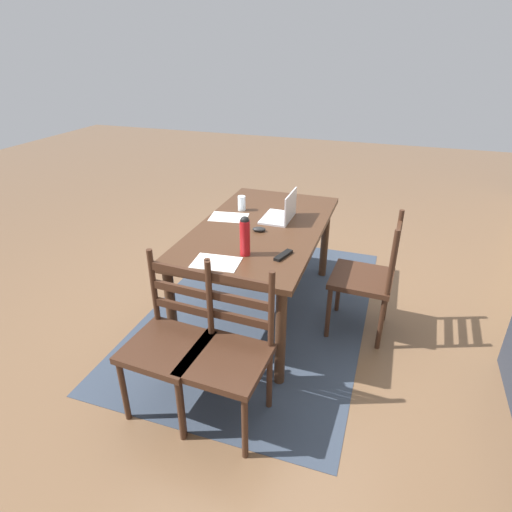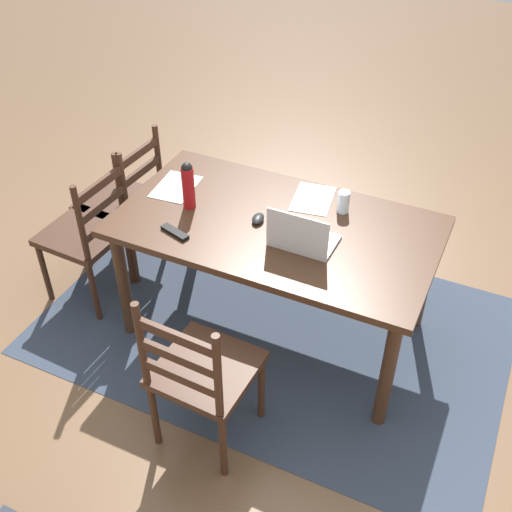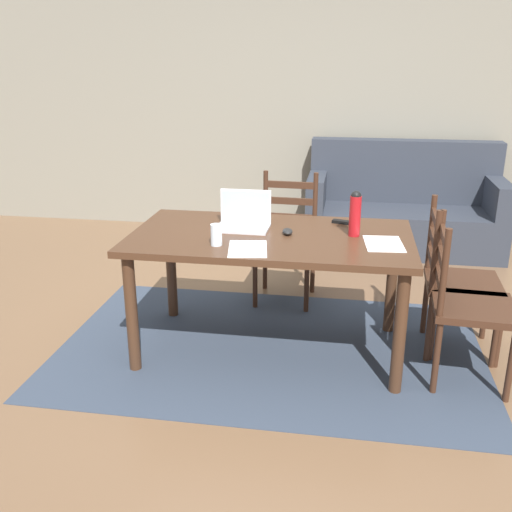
{
  "view_description": "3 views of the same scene",
  "coord_description": "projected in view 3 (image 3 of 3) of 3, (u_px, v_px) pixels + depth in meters",
  "views": [
    {
      "loc": [
        2.82,
        0.92,
        2.02
      ],
      "look_at": [
        -0.01,
        -0.04,
        0.5
      ],
      "focal_mm": 29.58,
      "sensor_mm": 36.0,
      "label": 1
    },
    {
      "loc": [
        -1.03,
        2.45,
        2.69
      ],
      "look_at": [
        0.1,
        0.04,
        0.54
      ],
      "focal_mm": 44.04,
      "sensor_mm": 36.0,
      "label": 2
    },
    {
      "loc": [
        0.45,
        -3.29,
        1.78
      ],
      "look_at": [
        -0.1,
        0.07,
        0.59
      ],
      "focal_mm": 40.82,
      "sensor_mm": 36.0,
      "label": 3
    }
  ],
  "objects": [
    {
      "name": "laptop",
      "position": [
        244.0,
        218.0,
        3.6
      ],
      "size": [
        0.32,
        0.22,
        0.23
      ],
      "color": "silver",
      "rests_on": "dining_table"
    },
    {
      "name": "water_bottle",
      "position": [
        355.0,
        213.0,
        3.4
      ],
      "size": [
        0.07,
        0.07,
        0.27
      ],
      "color": "#A81419",
      "rests_on": "dining_table"
    },
    {
      "name": "ground_plane",
      "position": [
        270.0,
        348.0,
        3.73
      ],
      "size": [
        14.0,
        14.0,
        0.0
      ],
      "primitive_type": "plane",
      "color": "brown"
    },
    {
      "name": "chair_far_head",
      "position": [
        286.0,
        240.0,
        4.35
      ],
      "size": [
        0.46,
        0.46,
        0.95
      ],
      "color": "#3D2316",
      "rests_on": "ground"
    },
    {
      "name": "wall_back",
      "position": [
        309.0,
        99.0,
        5.84
      ],
      "size": [
        8.0,
        0.12,
        2.7
      ],
      "primitive_type": "cube",
      "color": "gray",
      "rests_on": "ground"
    },
    {
      "name": "couch",
      "position": [
        402.0,
        211.0,
        5.58
      ],
      "size": [
        1.8,
        0.8,
        1.0
      ],
      "color": "#2D333D",
      "rests_on": "ground"
    },
    {
      "name": "paper_stack_left",
      "position": [
        384.0,
        244.0,
        3.3
      ],
      "size": [
        0.24,
        0.31,
        0.0
      ],
      "primitive_type": "cube",
      "rotation": [
        0.0,
        0.0,
        0.09
      ],
      "color": "white",
      "rests_on": "dining_table"
    },
    {
      "name": "chair_right_near",
      "position": [
        467.0,
        305.0,
        3.23
      ],
      "size": [
        0.47,
        0.47,
        0.95
      ],
      "color": "#3D2316",
      "rests_on": "ground"
    },
    {
      "name": "tv_remote",
      "position": [
        346.0,
        222.0,
        3.68
      ],
      "size": [
        0.18,
        0.09,
        0.02
      ],
      "primitive_type": "cube",
      "rotation": [
        0.0,
        0.0,
        1.28
      ],
      "color": "black",
      "rests_on": "dining_table"
    },
    {
      "name": "drinking_glass",
      "position": [
        216.0,
        235.0,
        3.26
      ],
      "size": [
        0.06,
        0.06,
        0.12
      ],
      "primitive_type": "cylinder",
      "color": "silver",
      "rests_on": "dining_table"
    },
    {
      "name": "chair_right_far",
      "position": [
        456.0,
        281.0,
        3.57
      ],
      "size": [
        0.46,
        0.46,
        0.95
      ],
      "color": "#3D2316",
      "rests_on": "ground"
    },
    {
      "name": "paper_stack_right",
      "position": [
        248.0,
        249.0,
        3.21
      ],
      "size": [
        0.25,
        0.33,
        0.0
      ],
      "primitive_type": "cube",
      "rotation": [
        0.0,
        0.0,
        0.16
      ],
      "color": "white",
      "rests_on": "dining_table"
    },
    {
      "name": "dining_table",
      "position": [
        271.0,
        249.0,
        3.5
      ],
      "size": [
        1.68,
        0.93,
        0.76
      ],
      "color": "#422819",
      "rests_on": "ground"
    },
    {
      "name": "computer_mouse",
      "position": [
        288.0,
        231.0,
        3.47
      ],
      "size": [
        0.08,
        0.11,
        0.03
      ],
      "primitive_type": "ellipsoid",
      "rotation": [
        0.0,
        0.0,
        0.16
      ],
      "color": "black",
      "rests_on": "dining_table"
    },
    {
      "name": "area_rug",
      "position": [
        270.0,
        348.0,
        3.72
      ],
      "size": [
        2.66,
        1.72,
        0.01
      ],
      "primitive_type": "cube",
      "color": "#333D4C",
      "rests_on": "ground"
    }
  ]
}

